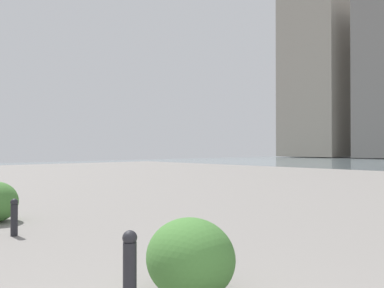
% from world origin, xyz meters
% --- Properties ---
extents(building_highrise, '(11.08, 12.54, 33.78)m').
position_xyz_m(building_highrise, '(36.37, -66.03, 16.89)').
color(building_highrise, '#9E9384').
rests_on(building_highrise, ground).
extents(bollard_near, '(0.13, 0.13, 0.83)m').
position_xyz_m(bollard_near, '(1.41, -0.72, 0.43)').
color(bollard_near, '#232328').
rests_on(bollard_near, ground).
extents(bollard_mid, '(0.13, 0.13, 0.66)m').
position_xyz_m(bollard_mid, '(5.73, -1.17, 0.34)').
color(bollard_mid, '#232328').
rests_on(bollard_mid, ground).
extents(shrub_round, '(0.97, 0.87, 0.83)m').
position_xyz_m(shrub_round, '(1.51, -1.52, 0.41)').
color(shrub_round, '#477F38').
rests_on(shrub_round, ground).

